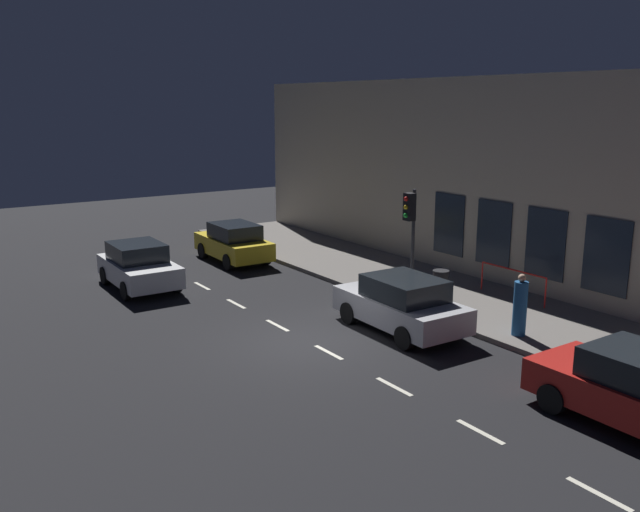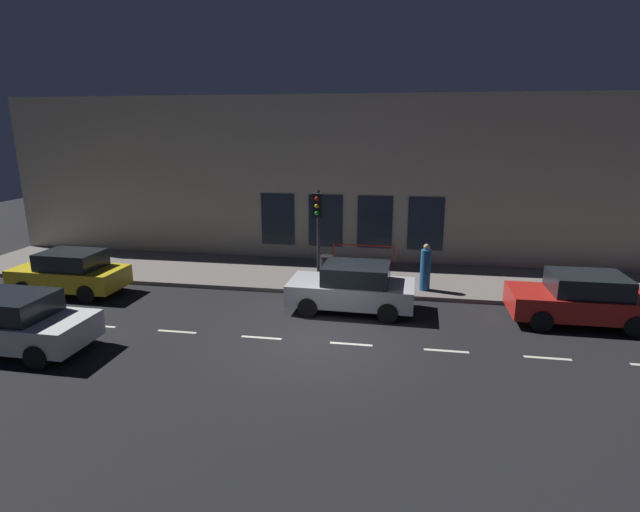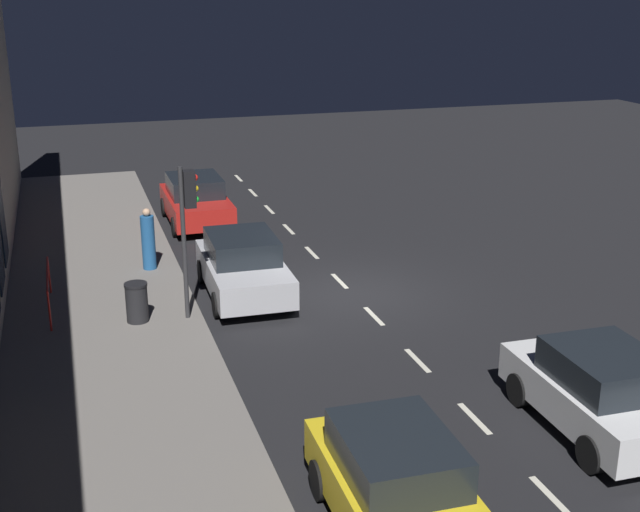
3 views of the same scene
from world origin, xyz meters
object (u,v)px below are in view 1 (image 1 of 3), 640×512
parked_car_0 (234,243)px  parked_car_1 (401,304)px  parked_car_2 (139,266)px  pedestrian_0 (520,307)px  trash_bin (440,284)px  traffic_light (410,221)px  parked_car_3 (639,389)px

parked_car_0 → parked_car_1: size_ratio=0.97×
parked_car_0 → parked_car_2: bearing=-158.1°
pedestrian_0 → parked_car_0: bearing=-73.0°
pedestrian_0 → trash_bin: bearing=-93.0°
parked_car_0 → parked_car_1: (0.02, -10.27, 0.00)m
traffic_light → trash_bin: size_ratio=3.86×
parked_car_0 → parked_car_2: 4.87m
traffic_light → parked_car_3: size_ratio=0.88×
parked_car_1 → pedestrian_0: size_ratio=2.41×
parked_car_0 → parked_car_3: size_ratio=0.97×
pedestrian_0 → trash_bin: 3.80m
trash_bin → parked_car_1: bearing=-155.0°
traffic_light → parked_car_2: bearing=130.6°
parked_car_3 → pedestrian_0: 5.07m
traffic_light → trash_bin: 2.54m
traffic_light → parked_car_1: (-1.53, -1.43, -2.02)m
parked_car_1 → pedestrian_0: bearing=-47.2°
parked_car_3 → pedestrian_0: size_ratio=2.41×
parked_car_2 → pedestrian_0: pedestrian_0 is taller
parked_car_0 → trash_bin: (2.83, -8.95, -0.17)m
traffic_light → parked_car_2: (-6.11, 7.12, -2.02)m
parked_car_1 → parked_car_2: same height
pedestrian_0 → trash_bin: (0.69, 3.72, -0.32)m
parked_car_1 → trash_bin: 3.10m
traffic_light → pedestrian_0: traffic_light is taller
trash_bin → parked_car_3: bearing=-108.2°
parked_car_1 → trash_bin: bearing=26.6°
parked_car_0 → pedestrian_0: (2.14, -12.68, 0.15)m
traffic_light → pedestrian_0: size_ratio=2.11×
parked_car_0 → pedestrian_0: pedestrian_0 is taller
parked_car_0 → parked_car_3: same height
parked_car_2 → parked_car_3: (4.64, -15.59, 0.00)m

